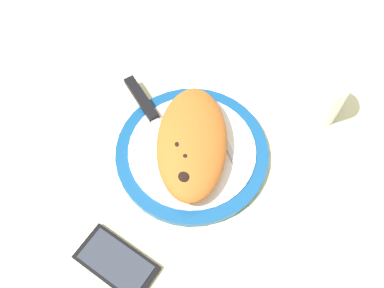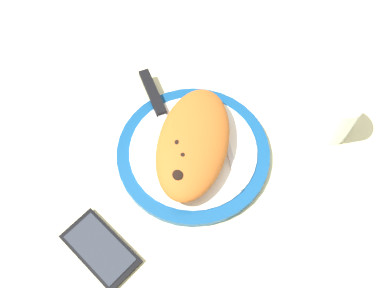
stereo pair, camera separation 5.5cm
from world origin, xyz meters
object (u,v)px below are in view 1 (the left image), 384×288
calzone (190,143)px  water_glass (324,99)px  fork (223,135)px  smartphone (116,263)px  plate (192,152)px  knife (149,110)px

calzone → water_glass: 26.50cm
calzone → fork: (2.21, -6.35, -2.53)cm
fork → water_glass: bearing=-80.2°
calzone → smartphone: calzone is taller
fork → smartphone: fork is taller
calzone → water_glass: bearing=-77.8°
plate → water_glass: 26.29cm
knife → smartphone: bearing=163.3°
fork → smartphone: (-19.66, 20.81, -1.38)cm
calzone → smartphone: 23.00cm
water_glass → knife: bearing=83.1°
water_glass → plate: bearing=102.0°
fork → knife: (7.27, 12.73, 0.30)cm
smartphone → calzone: bearing=-39.7°
fork → water_glass: 19.97cm
calzone → smartphone: (-17.45, 14.47, -3.91)cm
plate → water_glass: bearing=-78.0°
calzone → fork: calzone is taller
knife → fork: bearing=-119.7°
plate → fork: fork is taller
smartphone → plate: bearing=-40.1°
knife → smartphone: (-26.93, 8.08, -1.68)cm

